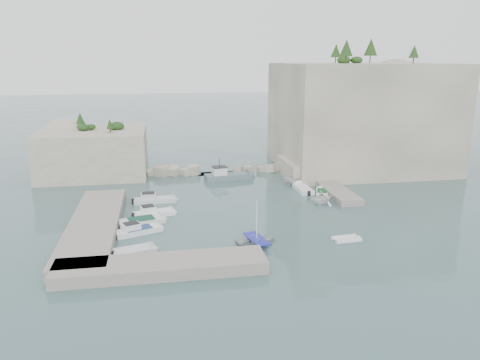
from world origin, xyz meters
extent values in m
plane|color=#426263|center=(0.00, 0.00, 0.00)|extent=(400.00, 400.00, 0.00)
cube|color=beige|center=(23.00, 23.00, 8.50)|extent=(26.00, 22.00, 17.00)
cube|color=beige|center=(13.00, 18.00, 1.25)|extent=(8.00, 10.00, 2.50)
cube|color=beige|center=(-20.00, 25.00, 3.50)|extent=(16.00, 14.00, 7.00)
cube|color=#9E9689|center=(-17.00, -1.00, 0.55)|extent=(5.00, 24.00, 1.10)
cube|color=#9E9689|center=(-10.00, -12.50, 0.55)|extent=(18.00, 4.00, 1.10)
cube|color=#9E9689|center=(13.50, 10.00, 0.40)|extent=(3.00, 16.00, 0.80)
cube|color=beige|center=(-1.00, 22.00, 0.70)|extent=(28.00, 3.00, 1.40)
imported|color=silver|center=(-0.65, -7.51, 0.00)|extent=(4.79, 3.88, 0.87)
imported|color=white|center=(10.19, 3.96, 0.00)|extent=(4.30, 4.02, 1.82)
imported|color=silver|center=(9.63, 13.17, 0.00)|extent=(4.36, 2.23, 1.60)
cylinder|color=white|center=(-0.65, -7.51, 2.54)|extent=(0.10, 0.10, 4.20)
cone|color=#1E4219|center=(18.00, 18.00, 19.27)|extent=(1.96, 1.96, 2.45)
cone|color=#1E4219|center=(26.00, 27.00, 19.60)|extent=(2.24, 2.24, 2.80)
cone|color=#1E4219|center=(30.00, 20.00, 18.82)|extent=(1.57, 1.57, 1.96)
cone|color=#1E4219|center=(21.00, 30.00, 19.08)|extent=(1.79, 1.79, 2.24)
cone|color=#1E4219|center=(-22.00, 27.00, 8.62)|extent=(1.40, 1.40, 1.75)
cone|color=#1E4219|center=(-17.00, 22.00, 8.30)|extent=(1.12, 1.12, 1.40)
camera|label=1|loc=(-9.59, -49.91, 17.84)|focal=35.00mm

